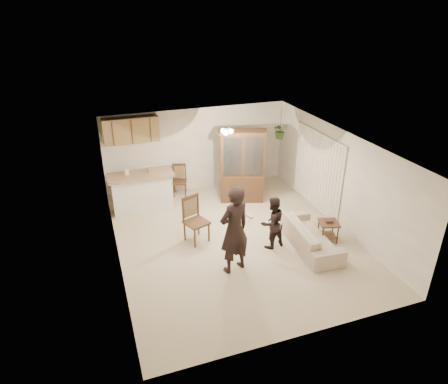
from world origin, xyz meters
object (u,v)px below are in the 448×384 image
object	(u,v)px
sofa	(311,233)
adult	(234,234)
chair_bar	(197,229)
chair_hutch_left	(180,186)
chair_hutch_right	(250,176)
china_hutch	(242,167)
side_table	(328,231)
child	(272,221)

from	to	relation	value
sofa	adult	distance (m)	2.10
chair_bar	chair_hutch_left	bearing A→B (deg)	64.63
chair_bar	chair_hutch_left	size ratio (longest dim) A/B	1.24
adult	chair_hutch_right	xyz separation A→B (m)	(2.04, 4.00, -0.60)
chair_bar	chair_hutch_left	world-z (taller)	chair_bar
adult	chair_hutch_left	bearing A→B (deg)	-104.37
chair_hutch_right	china_hutch	bearing A→B (deg)	45.17
chair_bar	china_hutch	bearing A→B (deg)	22.32
adult	chair_hutch_left	size ratio (longest dim) A/B	1.95
china_hutch	side_table	xyz separation A→B (m)	(1.16, -2.74, -0.77)
sofa	child	distance (m)	0.97
sofa	chair_hutch_left	world-z (taller)	chair_hutch_left
adult	side_table	distance (m)	2.66
adult	chair_bar	size ratio (longest dim) A/B	1.57
sofa	china_hutch	distance (m)	2.97
sofa	chair_bar	size ratio (longest dim) A/B	1.64
china_hutch	chair_bar	bearing A→B (deg)	-118.68
side_table	chair_hutch_right	world-z (taller)	chair_hutch_right
child	chair_hutch_left	bearing A→B (deg)	-79.62
side_table	child	bearing A→B (deg)	171.65
adult	chair_hutch_right	size ratio (longest dim) A/B	1.70
chair_bar	adult	bearing A→B (deg)	-92.48
china_hutch	chair_bar	world-z (taller)	china_hutch
child	china_hutch	bearing A→B (deg)	-106.82
sofa	chair_bar	world-z (taller)	chair_bar
chair_bar	sofa	bearing A→B (deg)	-44.92
adult	sofa	bearing A→B (deg)	169.53
sofa	chair_hutch_right	size ratio (longest dim) A/B	1.77
child	chair_hutch_left	xyz separation A→B (m)	(-1.37, 3.47, -0.41)
child	side_table	bearing A→B (deg)	160.46
china_hutch	child	bearing A→B (deg)	-77.17
child	chair_hutch_right	world-z (taller)	child
adult	side_table	size ratio (longest dim) A/B	3.22
sofa	china_hutch	bearing A→B (deg)	16.39
child	chair_bar	world-z (taller)	child
sofa	adult	xyz separation A→B (m)	(-2.02, -0.25, 0.53)
sofa	chair_bar	distance (m)	2.71
sofa	chair_bar	xyz separation A→B (m)	(-2.46, 1.12, -0.04)
adult	child	size ratio (longest dim) A/B	1.33
chair_hutch_left	adult	bearing A→B (deg)	-70.65
sofa	side_table	size ratio (longest dim) A/B	3.35
side_table	chair_hutch_right	xyz separation A→B (m)	(-0.52, 3.66, 0.04)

